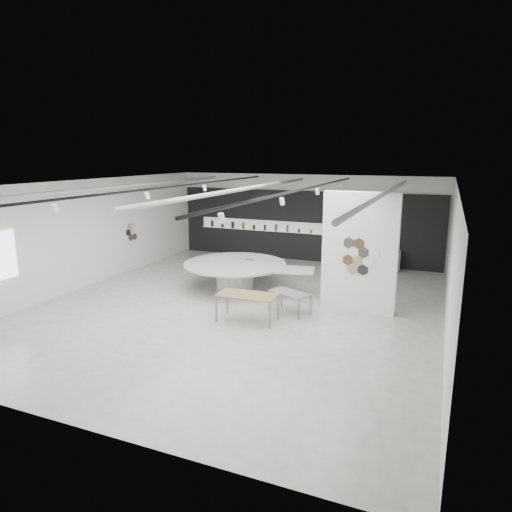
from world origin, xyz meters
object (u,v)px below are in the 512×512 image
at_px(partition_column, 360,253).
at_px(kitchen_counter, 381,259).
at_px(sample_table_stone, 290,294).
at_px(sample_table_wood, 247,296).
at_px(display_island, 237,272).

xyz_separation_m(partition_column, kitchen_counter, (-0.05, 5.51, -1.37)).
height_order(sample_table_stone, kitchen_counter, kitchen_counter).
height_order(partition_column, sample_table_wood, partition_column).
height_order(partition_column, display_island, partition_column).
bearing_deg(display_island, kitchen_counter, 35.92).
relative_size(display_island, sample_table_stone, 3.68).
distance_m(partition_column, sample_table_stone, 2.40).
relative_size(partition_column, sample_table_stone, 2.60).
distance_m(sample_table_wood, sample_table_stone, 1.44).
relative_size(partition_column, kitchen_counter, 2.32).
relative_size(sample_table_wood, sample_table_stone, 1.24).
distance_m(sample_table_wood, kitchen_counter, 8.05).
xyz_separation_m(sample_table_wood, sample_table_stone, (0.89, 1.12, -0.15)).
height_order(sample_table_wood, kitchen_counter, kitchen_counter).
bearing_deg(partition_column, kitchen_counter, 90.49).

